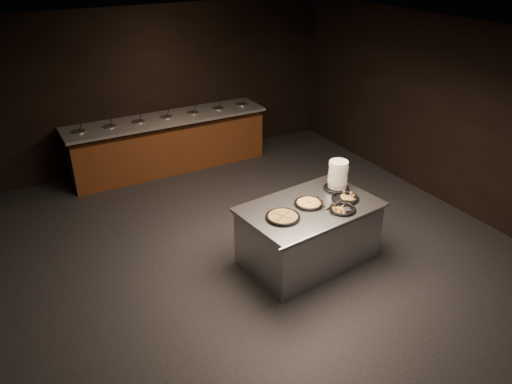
% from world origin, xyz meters
% --- Properties ---
extents(room, '(7.02, 8.02, 2.92)m').
position_xyz_m(room, '(0.00, 0.00, 1.45)').
color(room, black).
rests_on(room, ground).
extents(salad_bar, '(3.70, 0.83, 1.18)m').
position_xyz_m(salad_bar, '(0.00, 3.56, 0.44)').
color(salad_bar, '#573414').
rests_on(salad_bar, ground).
extents(serving_counter, '(1.89, 1.33, 0.85)m').
position_xyz_m(serving_counter, '(0.55, -0.22, 0.41)').
color(serving_counter, silver).
rests_on(serving_counter, ground).
extents(plate_stack, '(0.26, 0.26, 0.38)m').
position_xyz_m(plate_stack, '(1.19, 0.05, 1.04)').
color(plate_stack, silver).
rests_on(plate_stack, serving_counter).
extents(pan_veggie_whole, '(0.43, 0.43, 0.04)m').
position_xyz_m(pan_veggie_whole, '(0.08, -0.31, 0.87)').
color(pan_veggie_whole, black).
rests_on(pan_veggie_whole, serving_counter).
extents(pan_cheese_whole, '(0.38, 0.38, 0.04)m').
position_xyz_m(pan_cheese_whole, '(0.56, -0.18, 0.87)').
color(pan_cheese_whole, black).
rests_on(pan_cheese_whole, serving_counter).
extents(pan_cheese_slices_a, '(0.35, 0.35, 0.04)m').
position_xyz_m(pan_cheese_slices_a, '(1.14, 0.00, 0.86)').
color(pan_cheese_slices_a, black).
rests_on(pan_cheese_slices_a, serving_counter).
extents(pan_cheese_slices_b, '(0.35, 0.35, 0.04)m').
position_xyz_m(pan_cheese_slices_b, '(0.84, -0.51, 0.86)').
color(pan_cheese_slices_b, black).
rests_on(pan_cheese_slices_b, serving_counter).
extents(pan_veggie_slices, '(0.36, 0.36, 0.04)m').
position_xyz_m(pan_veggie_slices, '(1.06, -0.29, 0.86)').
color(pan_veggie_slices, black).
rests_on(pan_veggie_slices, serving_counter).
extents(server_left, '(0.08, 0.29, 0.14)m').
position_xyz_m(server_left, '(0.64, -0.28, 0.91)').
color(server_left, silver).
rests_on(server_left, serving_counter).
extents(server_right, '(0.34, 0.14, 0.16)m').
position_xyz_m(server_right, '(0.76, -0.51, 0.93)').
color(server_right, silver).
rests_on(server_right, serving_counter).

